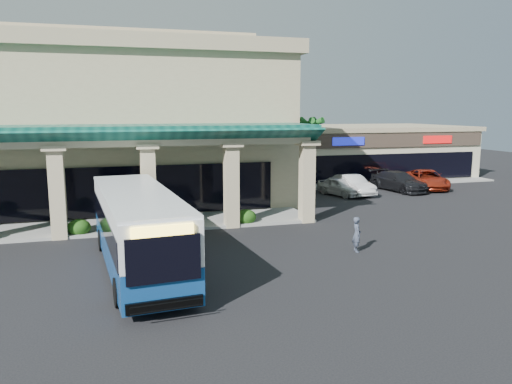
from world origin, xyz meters
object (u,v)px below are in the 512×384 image
object	(u,v)px
car_silver	(340,187)
car_gray	(427,179)
transit_bus	(138,231)
car_red	(399,181)
car_white	(352,185)
pedestrian	(357,234)

from	to	relation	value
car_silver	car_gray	bearing A→B (deg)	-9.61
car_silver	car_gray	xyz separation A→B (m)	(8.41, 1.09, 0.08)
transit_bus	car_silver	size ratio (longest dim) A/B	2.84
car_red	car_gray	world-z (taller)	car_red
transit_bus	car_silver	distance (m)	21.13
transit_bus	car_white	size ratio (longest dim) A/B	2.52
transit_bus	car_gray	bearing A→B (deg)	26.99
car_gray	car_red	bearing A→B (deg)	-154.72
transit_bus	car_red	bearing A→B (deg)	29.61
car_silver	car_red	world-z (taller)	car_red
car_white	transit_bus	bearing A→B (deg)	-144.79
transit_bus	car_gray	world-z (taller)	transit_bus
car_white	car_gray	world-z (taller)	car_gray
car_gray	transit_bus	bearing A→B (deg)	-130.79
car_red	car_gray	xyz separation A→B (m)	(2.90, 0.40, -0.02)
car_red	pedestrian	bearing A→B (deg)	-137.71
car_gray	car_silver	bearing A→B (deg)	-155.11
car_white	car_gray	distance (m)	7.39
transit_bus	car_gray	xyz separation A→B (m)	(24.28, 14.99, -0.85)
pedestrian	transit_bus	bearing A→B (deg)	99.66
transit_bus	pedestrian	xyz separation A→B (m)	(9.81, -0.23, -0.80)
car_red	transit_bus	bearing A→B (deg)	-155.41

